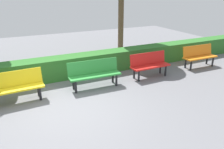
# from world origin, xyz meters

# --- Properties ---
(ground_plane) EXTENTS (21.10, 21.10, 0.00)m
(ground_plane) POSITION_xyz_m (0.00, 0.00, 0.00)
(ground_plane) COLOR slate
(bench_orange) EXTENTS (1.46, 0.51, 0.86)m
(bench_orange) POSITION_xyz_m (-5.65, -0.96, 0.48)
(bench_orange) COLOR orange
(bench_orange) RESTS_ON ground_plane
(bench_red) EXTENTS (1.45, 0.46, 0.86)m
(bench_red) POSITION_xyz_m (-3.23, -0.93, 0.48)
(bench_red) COLOR red
(bench_red) RESTS_ON ground_plane
(bench_green) EXTENTS (1.66, 0.52, 0.86)m
(bench_green) POSITION_xyz_m (-1.14, -0.96, 0.48)
(bench_green) COLOR #2D8C38
(bench_green) RESTS_ON ground_plane
(bench_yellow) EXTENTS (1.48, 0.50, 0.86)m
(bench_yellow) POSITION_xyz_m (1.16, -0.97, 0.48)
(bench_yellow) COLOR yellow
(bench_yellow) RESTS_ON ground_plane
(hedge_row) EXTENTS (17.10, 0.67, 0.75)m
(hedge_row) POSITION_xyz_m (-1.05, -2.15, 0.38)
(hedge_row) COLOR #2D6B28
(hedge_row) RESTS_ON ground_plane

